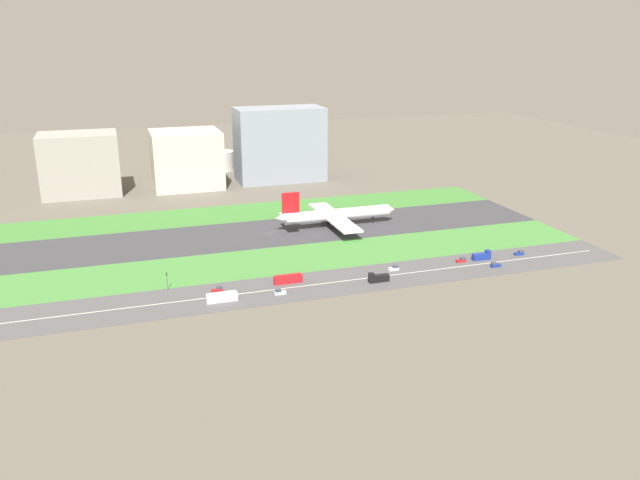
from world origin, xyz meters
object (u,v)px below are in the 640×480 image
Objects in this scene: bus_1 at (288,279)px; truck_0 at (378,278)px; car_5 at (280,292)px; terminal_building at (80,164)px; car_4 at (495,265)px; fuel_tank_west at (180,163)px; fuel_tank_east at (260,157)px; bus_0 at (222,297)px; car_2 at (519,253)px; car_3 at (461,260)px; hangar_building at (186,159)px; office_tower at (280,144)px; car_1 at (218,290)px; traffic_light at (167,280)px; truck_1 at (482,256)px; fuel_tank_centre at (220,161)px; airliner at (335,215)px; car_0 at (394,268)px.

bus_1 is 1.38× the size of truck_0.
car_5 is (-6.16, -10.00, -0.90)m from bus_1.
truck_0 is at bearing -59.01° from terminal_building.
fuel_tank_west is at bearing -66.16° from car_4.
bus_1 reaches higher than car_4.
fuel_tank_west is 0.78× the size of fuel_tank_east.
bus_0 reaches higher than car_2.
hangar_building is at bearing 117.54° from car_3.
office_tower reaches higher than fuel_tank_east.
car_1 is 183.18m from hangar_building.
bus_1 is 47.13m from traffic_light.
car_5 is at bearing -87.67° from fuel_tank_west.
truck_1 is at bearing -60.01° from hangar_building.
hangar_building is at bearing -122.93° from fuel_tank_centre.
car_2 is at bearing -2.96° from traffic_light.
car_2 is (64.14, -68.00, -5.31)m from airliner.
car_2 is (19.02, 10.00, 0.00)m from car_4.
car_3 is (32.15, 0.00, 0.00)m from car_0.
terminal_building is 2.42× the size of fuel_tank_centre.
fuel_tank_east is at bearing -106.44° from bus_0.
airliner is at bearing 33.63° from traffic_light.
bus_0 is at bearing -0.00° from truck_0.
car_4 is 21.49m from car_2.
car_4 is 1.00× the size of car_2.
bus_1 is (-78.44, -0.00, 0.90)m from car_3.
bus_0 is 25.65m from traffic_light.
fuel_tank_centre is at bearing 86.80° from bus_1.
bus_0 is 22.13m from car_5.
office_tower is (73.68, 192.00, 22.44)m from bus_0.
car_0 is 0.61× the size of traffic_light.
car_0 is 61.69m from car_2.
car_3 is 0.10× the size of terminal_building.
terminal_building reaches higher than bus_1.
fuel_tank_east reaches higher than truck_0.
hangar_building is (-62.76, 182.00, 17.10)m from car_0.
car_1 is 190.24m from terminal_building.
office_tower is (45.41, 182.00, 22.44)m from bus_1.
bus_1 is 183.46m from hangar_building.
car_0 is 0.52× the size of truck_1.
car_2 is 258.61m from fuel_tank_west.
car_0 is at bearing -88.83° from fuel_tank_east.
truck_1 is at bearing -180.00° from car_2.
car_0 is 43.82m from car_4.
office_tower is 2.44× the size of fuel_tank_east.
car_4 and car_5 have the same top height.
airliner reaches higher than car_4.
airliner reaches higher than truck_0.
truck_0 is 1.00× the size of truck_1.
terminal_building is (-169.56, 192.00, 17.88)m from car_4.
bus_0 is 199.73m from terminal_building.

